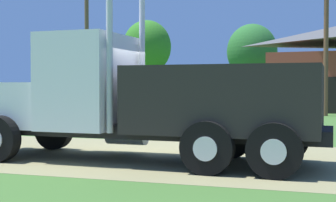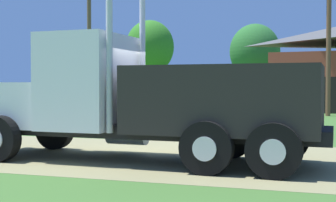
# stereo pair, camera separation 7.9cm
# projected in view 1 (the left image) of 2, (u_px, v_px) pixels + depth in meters

# --- Properties ---
(ground_plane) EXTENTS (200.00, 200.00, 0.00)m
(ground_plane) POSITION_uv_depth(u_px,v_px,m) (136.00, 155.00, 11.66)
(ground_plane) COLOR #3E682B
(dirt_track) EXTENTS (120.00, 6.01, 0.01)m
(dirt_track) POSITION_uv_depth(u_px,v_px,m) (136.00, 155.00, 11.66)
(dirt_track) COLOR #898357
(dirt_track) RESTS_ON ground_plane
(truck_foreground_white) EXTENTS (8.25, 2.82, 3.93)m
(truck_foreground_white) POSITION_uv_depth(u_px,v_px,m) (143.00, 102.00, 10.72)
(truck_foreground_white) COLOR black
(truck_foreground_white) RESTS_ON ground_plane
(utility_pole_near) EXTENTS (0.35, 2.20, 9.26)m
(utility_pole_near) POSITION_uv_depth(u_px,v_px,m) (87.00, 35.00, 30.64)
(utility_pole_near) COLOR brown
(utility_pole_near) RESTS_ON ground_plane
(utility_pole_far) EXTENTS (2.20, 0.42, 8.58)m
(utility_pole_far) POSITION_uv_depth(u_px,v_px,m) (326.00, 33.00, 26.57)
(utility_pole_far) COLOR brown
(utility_pole_far) RESTS_ON ground_plane
(tree_left) EXTENTS (5.20, 5.20, 8.71)m
(tree_left) POSITION_uv_depth(u_px,v_px,m) (147.00, 47.00, 52.07)
(tree_left) COLOR #513823
(tree_left) RESTS_ON ground_plane
(tree_mid) EXTENTS (4.40, 4.40, 7.09)m
(tree_mid) POSITION_uv_depth(u_px,v_px,m) (252.00, 52.00, 42.49)
(tree_mid) COLOR #513823
(tree_mid) RESTS_ON ground_plane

